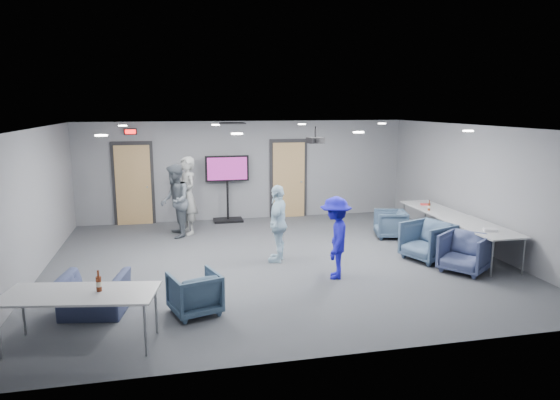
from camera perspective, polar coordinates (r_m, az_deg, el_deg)
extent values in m
plane|color=#393C40|center=(10.24, -0.45, -6.96)|extent=(9.00, 9.00, 0.00)
plane|color=white|center=(9.76, -0.47, 8.31)|extent=(9.00, 9.00, 0.00)
cube|color=slate|center=(13.80, -3.92, 3.39)|extent=(9.00, 0.02, 2.70)
cube|color=slate|center=(6.16, 7.35, -6.03)|extent=(9.00, 0.02, 2.70)
cube|color=slate|center=(10.01, -26.54, -0.55)|extent=(0.02, 8.00, 2.70)
cube|color=slate|center=(11.69, 21.66, 1.31)|extent=(0.02, 8.00, 2.70)
cube|color=black|center=(13.70, -16.40, 1.78)|extent=(1.06, 0.06, 2.24)
cube|color=tan|center=(13.66, -16.40, 1.63)|extent=(0.90, 0.05, 2.10)
cylinder|color=gray|center=(13.60, -14.94, 1.45)|extent=(0.04, 0.10, 0.04)
cube|color=black|center=(14.04, 0.96, 2.43)|extent=(1.06, 0.06, 2.24)
cube|color=tan|center=(14.00, 1.00, 2.28)|extent=(0.90, 0.05, 2.10)
cylinder|color=gray|center=(14.05, 2.44, 2.10)|extent=(0.04, 0.10, 0.04)
cube|color=black|center=(13.53, -16.72, 7.50)|extent=(0.32, 0.06, 0.16)
cube|color=#FF0C0C|center=(13.49, -16.73, 7.49)|extent=(0.26, 0.02, 0.11)
cube|color=black|center=(12.44, -5.47, 8.73)|extent=(0.60, 0.60, 0.03)
cylinder|color=white|center=(7.81, -19.75, 6.96)|extent=(0.18, 0.18, 0.02)
cylinder|color=white|center=(11.39, -17.54, 8.10)|extent=(0.18, 0.18, 0.02)
cylinder|color=white|center=(7.82, -4.94, 7.55)|extent=(0.18, 0.18, 0.02)
cylinder|color=white|center=(11.39, -7.36, 8.51)|extent=(0.18, 0.18, 0.02)
cylinder|color=white|center=(8.32, 8.97, 7.65)|extent=(0.18, 0.18, 0.02)
cylinder|color=white|center=(11.74, 2.51, 8.65)|extent=(0.18, 0.18, 0.02)
cylinder|color=white|center=(9.24, 20.70, 7.39)|extent=(0.18, 0.18, 0.02)
cylinder|color=white|center=(12.41, 11.57, 8.56)|extent=(0.18, 0.18, 0.02)
imported|color=gray|center=(12.36, -10.54, 0.49)|extent=(0.66, 0.81, 1.90)
imported|color=#4F575F|center=(12.12, -11.91, -0.11)|extent=(0.70, 0.88, 1.76)
imported|color=silver|center=(10.04, -0.21, -2.68)|extent=(0.71, 0.99, 1.57)
imported|color=#1C1BAF|center=(9.14, 6.35, -4.30)|extent=(0.86, 1.11, 1.51)
imported|color=#37495F|center=(12.20, 12.51, -2.69)|extent=(0.87, 0.86, 0.66)
imported|color=#3A4E65|center=(10.63, 16.51, -4.53)|extent=(1.11, 1.09, 0.79)
imported|color=#3D476A|center=(10.11, 20.35, -5.67)|extent=(1.14, 1.13, 0.75)
imported|color=#3C5268|center=(7.79, -9.73, -10.44)|extent=(0.87, 0.89, 0.65)
imported|color=#353C5B|center=(8.14, -20.56, -10.14)|extent=(1.09, 0.99, 0.62)
cube|color=#A2A4A6|center=(12.38, 16.96, -0.90)|extent=(0.76, 1.83, 0.03)
cylinder|color=gray|center=(13.03, 13.92, -1.81)|extent=(0.04, 0.04, 0.70)
cylinder|color=gray|center=(11.60, 17.57, -3.55)|extent=(0.04, 0.04, 0.70)
cylinder|color=gray|center=(13.31, 16.26, -1.67)|extent=(0.04, 0.04, 0.70)
cylinder|color=gray|center=(11.91, 20.10, -3.34)|extent=(0.04, 0.04, 0.70)
cube|color=#A2A4A6|center=(10.81, 21.87, -2.87)|extent=(0.82, 1.98, 0.03)
cylinder|color=gray|center=(11.46, 17.82, -3.74)|extent=(0.04, 0.04, 0.70)
cylinder|color=gray|center=(9.99, 23.06, -6.20)|extent=(0.04, 0.04, 0.70)
cylinder|color=gray|center=(11.80, 20.62, -3.50)|extent=(0.04, 0.04, 0.70)
cylinder|color=gray|center=(10.39, 26.07, -5.82)|extent=(0.04, 0.04, 0.70)
cube|color=#A2A4A6|center=(7.07, -21.94, -9.92)|extent=(2.08, 1.15, 0.03)
cylinder|color=gray|center=(7.26, -13.98, -11.99)|extent=(0.04, 0.04, 0.70)
cylinder|color=gray|center=(7.82, -27.29, -11.23)|extent=(0.04, 0.04, 0.70)
cylinder|color=gray|center=(6.67, -15.13, -14.16)|extent=(0.04, 0.04, 0.70)
cylinder|color=#612510|center=(7.00, -20.00, -9.01)|extent=(0.07, 0.07, 0.20)
cylinder|color=#612510|center=(6.96, -20.08, -7.91)|extent=(0.03, 0.03, 0.09)
cylinder|color=beige|center=(7.00, -20.00, -9.01)|extent=(0.07, 0.07, 0.07)
cylinder|color=#612510|center=(12.00, 16.67, -0.75)|extent=(0.06, 0.06, 0.17)
cylinder|color=#612510|center=(11.97, 16.70, -0.18)|extent=(0.02, 0.02, 0.08)
cylinder|color=beige|center=(12.00, 16.67, -0.75)|extent=(0.06, 0.06, 0.06)
cube|color=red|center=(12.62, 16.14, -0.48)|extent=(0.20, 0.17, 0.04)
cube|color=silver|center=(10.44, 22.92, -3.16)|extent=(0.29, 0.24, 0.06)
cube|color=black|center=(13.72, -5.95, -2.29)|extent=(0.78, 0.56, 0.06)
cylinder|color=black|center=(13.58, -6.01, 0.57)|extent=(0.06, 0.06, 1.34)
cube|color=black|center=(13.47, -6.07, 3.60)|extent=(1.17, 0.07, 0.69)
cube|color=#7B1B68|center=(13.42, -6.05, 3.58)|extent=(1.06, 0.01, 0.60)
cylinder|color=black|center=(10.46, 4.09, 7.80)|extent=(0.04, 0.04, 0.22)
cube|color=black|center=(10.47, 4.08, 6.81)|extent=(0.35, 0.32, 0.12)
cylinder|color=black|center=(10.34, 4.30, 6.76)|extent=(0.08, 0.06, 0.08)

